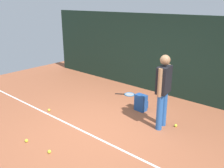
% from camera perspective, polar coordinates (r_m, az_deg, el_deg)
% --- Properties ---
extents(ground_plane, '(12.00, 12.00, 0.00)m').
position_cam_1_polar(ground_plane, '(5.70, -2.70, -10.55)').
color(ground_plane, '#9E5638').
extents(back_fence, '(10.00, 0.10, 2.42)m').
position_cam_1_polar(back_fence, '(7.59, 13.14, 6.24)').
color(back_fence, '#192D23').
rests_on(back_fence, ground).
extents(court_line, '(9.00, 0.05, 0.00)m').
position_cam_1_polar(court_line, '(5.52, -4.86, -11.63)').
color(court_line, white).
rests_on(court_line, ground).
extents(tennis_player, '(0.27, 0.53, 1.70)m').
position_cam_1_polar(tennis_player, '(5.55, 11.73, -0.84)').
color(tennis_player, '#2659A5').
rests_on(tennis_player, ground).
extents(tennis_racket, '(0.61, 0.49, 0.03)m').
position_cam_1_polar(tennis_racket, '(7.72, 3.83, -2.39)').
color(tennis_racket, black).
rests_on(tennis_racket, ground).
extents(backpack, '(0.31, 0.30, 0.44)m').
position_cam_1_polar(backpack, '(6.62, 6.74, -4.31)').
color(backpack, '#1E478C').
rests_on(backpack, ground).
extents(tennis_ball_near_player, '(0.07, 0.07, 0.07)m').
position_cam_1_polar(tennis_ball_near_player, '(5.54, -19.12, -12.23)').
color(tennis_ball_near_player, '#CCE033').
rests_on(tennis_ball_near_player, ground).
extents(tennis_ball_by_fence, '(0.07, 0.07, 0.07)m').
position_cam_1_polar(tennis_ball_by_fence, '(6.00, 14.46, -9.24)').
color(tennis_ball_by_fence, '#CCE033').
rests_on(tennis_ball_by_fence, ground).
extents(tennis_ball_mid_court, '(0.07, 0.07, 0.07)m').
position_cam_1_polar(tennis_ball_mid_court, '(5.06, -14.25, -14.86)').
color(tennis_ball_mid_court, '#CCE033').
rests_on(tennis_ball_mid_court, ground).
extents(tennis_ball_far_left, '(0.07, 0.07, 0.07)m').
position_cam_1_polar(tennis_ball_far_left, '(6.79, -14.30, -5.82)').
color(tennis_ball_far_left, '#CCE033').
rests_on(tennis_ball_far_left, ground).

